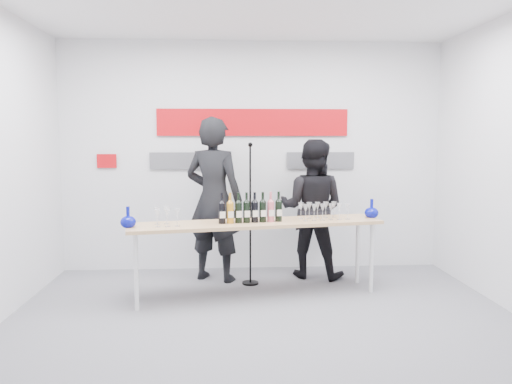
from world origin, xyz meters
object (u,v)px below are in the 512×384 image
tasting_table (257,227)px  presenter_left (214,200)px  mic_stand (250,242)px  presenter_right (312,209)px

tasting_table → presenter_left: 0.85m
mic_stand → presenter_left: bearing=141.1°
presenter_right → mic_stand: size_ratio=1.02×
presenter_left → mic_stand: (0.43, -0.21, -0.48)m
presenter_left → presenter_right: presenter_left is taller
presenter_right → presenter_left: bearing=26.3°
presenter_left → presenter_right: size_ratio=1.16×
tasting_table → presenter_left: presenter_left is taller
presenter_left → presenter_right: bearing=-151.7°
tasting_table → presenter_right: presenter_right is taller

